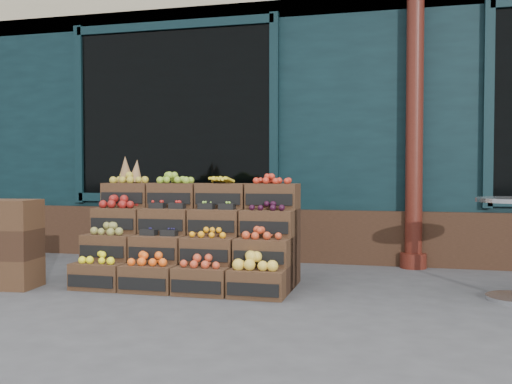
# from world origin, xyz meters

# --- Properties ---
(ground) EXTENTS (60.00, 60.00, 0.00)m
(ground) POSITION_xyz_m (0.00, 0.00, 0.00)
(ground) COLOR #404043
(ground) RESTS_ON ground
(shop_facade) EXTENTS (12.00, 6.24, 4.80)m
(shop_facade) POSITION_xyz_m (0.00, 5.11, 2.40)
(shop_facade) COLOR black
(shop_facade) RESTS_ON ground
(crate_display) EXTENTS (1.90, 0.93, 1.19)m
(crate_display) POSITION_xyz_m (-0.80, 0.65, 0.37)
(crate_display) COLOR #402819
(crate_display) RESTS_ON ground
(spare_crates) EXTENTS (0.56, 0.41, 0.78)m
(spare_crates) POSITION_xyz_m (-2.33, 0.09, 0.39)
(spare_crates) COLOR #402819
(spare_crates) RESTS_ON ground
(shopkeeper) EXTENTS (0.78, 0.52, 2.11)m
(shopkeeper) POSITION_xyz_m (-1.93, 2.64, 1.05)
(shopkeeper) COLOR #164F25
(shopkeeper) RESTS_ON ground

